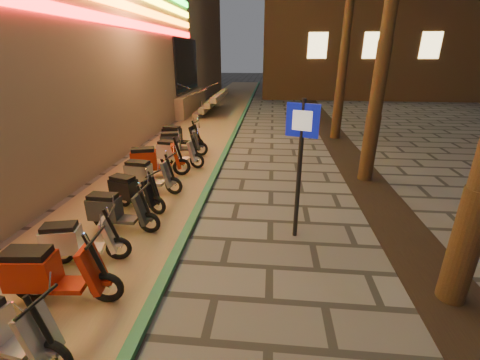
# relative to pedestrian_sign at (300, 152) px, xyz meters

# --- Properties ---
(parking_strip) EXTENTS (3.40, 60.00, 0.01)m
(parking_strip) POSITION_rel_pedestrian_sign_xyz_m (-3.93, 6.38, -1.79)
(parking_strip) COLOR #8C7251
(parking_strip) RESTS_ON ground
(green_curb) EXTENTS (0.18, 60.00, 0.10)m
(green_curb) POSITION_rel_pedestrian_sign_xyz_m (-2.23, 6.38, -1.75)
(green_curb) COLOR #24623F
(green_curb) RESTS_ON ground
(planting_strip) EXTENTS (1.20, 40.00, 0.02)m
(planting_strip) POSITION_rel_pedestrian_sign_xyz_m (2.27, 1.38, -1.79)
(planting_strip) COLOR black
(planting_strip) RESTS_ON ground
(pedestrian_sign) EXTENTS (0.58, 0.25, 2.78)m
(pedestrian_sign) POSITION_rel_pedestrian_sign_xyz_m (0.00, 0.00, 0.00)
(pedestrian_sign) COLOR black
(pedestrian_sign) RESTS_ON ground
(scooter_5) EXTENTS (1.69, 0.61, 1.19)m
(scooter_5) POSITION_rel_pedestrian_sign_xyz_m (-3.72, -2.27, -1.28)
(scooter_5) COLOR black
(scooter_5) RESTS_ON ground
(scooter_6) EXTENTS (1.46, 0.70, 1.03)m
(scooter_6) POSITION_rel_pedestrian_sign_xyz_m (-3.90, -1.31, -1.35)
(scooter_6) COLOR black
(scooter_6) RESTS_ON ground
(scooter_7) EXTENTS (1.52, 0.53, 1.07)m
(scooter_7) POSITION_rel_pedestrian_sign_xyz_m (-3.73, -0.16, -1.33)
(scooter_7) COLOR black
(scooter_7) RESTS_ON ground
(scooter_8) EXTENTS (1.48, 0.79, 1.05)m
(scooter_8) POSITION_rel_pedestrian_sign_xyz_m (-3.81, 0.85, -1.34)
(scooter_8) COLOR black
(scooter_8) RESTS_ON ground
(scooter_9) EXTENTS (1.58, 0.62, 1.11)m
(scooter_9) POSITION_rel_pedestrian_sign_xyz_m (-3.81, 1.88, -1.32)
(scooter_9) COLOR black
(scooter_9) RESTS_ON ground
(scooter_10) EXTENTS (1.71, 0.92, 1.22)m
(scooter_10) POSITION_rel_pedestrian_sign_xyz_m (-4.02, 2.95, -1.27)
(scooter_10) COLOR black
(scooter_10) RESTS_ON ground
(scooter_11) EXTENTS (1.59, 0.63, 1.11)m
(scooter_11) POSITION_rel_pedestrian_sign_xyz_m (-3.66, 3.98, -1.32)
(scooter_11) COLOR black
(scooter_11) RESTS_ON ground
(scooter_12) EXTENTS (1.67, 0.79, 1.18)m
(scooter_12) POSITION_rel_pedestrian_sign_xyz_m (-3.84, 5.02, -1.29)
(scooter_12) COLOR black
(scooter_12) RESTS_ON ground
(scooter_13) EXTENTS (1.65, 0.66, 1.16)m
(scooter_13) POSITION_rel_pedestrian_sign_xyz_m (-4.12, 6.00, -1.30)
(scooter_13) COLOR black
(scooter_13) RESTS_ON ground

